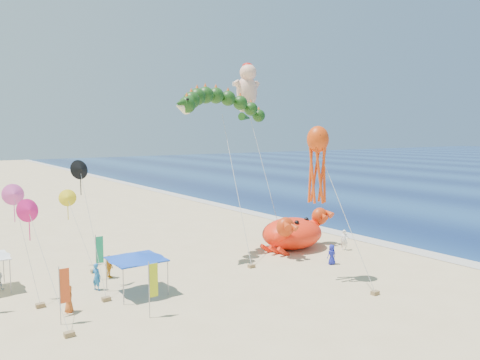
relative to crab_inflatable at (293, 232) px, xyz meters
name	(u,v)px	position (x,y,z in m)	size (l,w,h in m)	color
ground	(275,261)	(-3.94, -2.26, -1.49)	(320.00, 320.00, 0.00)	#D1B784
foam_strip	(372,241)	(8.06, -2.26, -1.48)	(320.00, 320.00, 0.00)	silver
crab_inflatable	(293,232)	(0.00, 0.00, 0.00)	(7.71, 6.23, 3.38)	#FB270D
dragon_kite	(220,108)	(-5.49, 3.26, 10.86)	(12.01, 9.36, 13.67)	#14380F
cherub_kite	(247,86)	(-0.20, 6.60, 13.23)	(2.13, 6.29, 16.95)	#FFBB9B
octopus_kite	(318,159)	(-4.76, -7.72, 7.00)	(2.13, 5.10, 10.72)	#D73E0B
canopy_blue	(136,256)	(-15.89, -2.86, 0.95)	(3.49, 3.49, 2.71)	gray
feather_flags	(77,273)	(-19.67, -3.00, 0.52)	(7.99, 8.45, 3.20)	gray
beachgoers	(165,268)	(-13.11, -1.29, -0.67)	(27.21, 9.09, 1.80)	#1A219D
small_kites	(52,203)	(-20.06, 0.55, 4.31)	(6.06, 12.41, 8.53)	yellow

